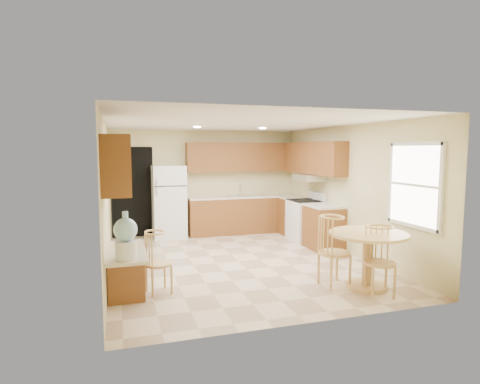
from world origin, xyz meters
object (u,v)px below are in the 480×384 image
object	(u,v)px
stove	(306,220)
dining_table	(368,252)
chair_table_b	(385,256)
refrigerator	(169,202)
chair_table_a	(338,245)
water_crock	(126,238)
chair_desk	(159,257)

from	to	relation	value
stove	dining_table	distance (m)	3.14
stove	chair_table_b	bearing A→B (deg)	-98.60
refrigerator	stove	world-z (taller)	refrigerator
chair_table_a	refrigerator	bearing A→B (deg)	-159.33
stove	dining_table	size ratio (longest dim) A/B	0.97
refrigerator	water_crock	distance (m)	4.64
chair_table_b	chair_table_a	bearing A→B (deg)	-37.21
refrigerator	stove	distance (m)	3.14
refrigerator	chair_table_a	bearing A→B (deg)	-64.95
chair_table_b	refrigerator	bearing A→B (deg)	-47.98
refrigerator	chair_table_b	distance (m)	5.25
refrigerator	chair_desk	size ratio (longest dim) A/B	1.91
dining_table	water_crock	bearing A→B (deg)	-176.49
dining_table	chair_desk	size ratio (longest dim) A/B	1.28
dining_table	chair_table_a	bearing A→B (deg)	159.69
chair_table_a	chair_desk	xyz separation A→B (m)	(-2.54, 0.48, -0.10)
refrigerator	stove	xyz separation A→B (m)	(2.88, -1.22, -0.37)
refrigerator	chair_desk	world-z (taller)	refrigerator
chair_table_a	dining_table	bearing A→B (deg)	65.30
water_crock	chair_desk	bearing A→B (deg)	61.71
chair_table_a	chair_table_b	xyz separation A→B (m)	(0.41, -0.53, -0.05)
refrigerator	chair_table_b	size ratio (longest dim) A/B	1.75
refrigerator	dining_table	size ratio (longest dim) A/B	1.49
chair_table_b	chair_desk	xyz separation A→B (m)	(-2.95, 1.01, -0.05)
stove	chair_table_a	distance (m)	3.09
chair_desk	refrigerator	bearing A→B (deg)	157.11
stove	chair_table_b	distance (m)	3.51
dining_table	water_crock	xyz separation A→B (m)	(-3.40, -0.21, 0.48)
refrigerator	chair_desk	bearing A→B (deg)	-99.25
chair_desk	stove	bearing A→B (deg)	111.70
dining_table	chair_desk	distance (m)	3.02
dining_table	chair_table_a	size ratio (longest dim) A/B	1.07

